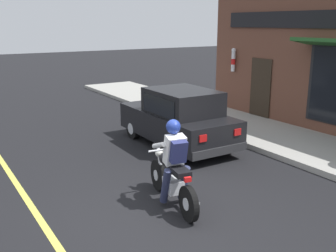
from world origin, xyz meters
The scene contains 6 objects.
ground_plane centered at (0.00, 0.00, 0.00)m, with size 80.00×80.00×0.00m, color black.
sidewalk_curb centered at (5.23, 3.00, 0.07)m, with size 2.60×22.00×0.14m, color #9E9B93.
lane_stripe centered at (-1.80, 3.00, 0.00)m, with size 0.12×19.80×0.01m, color #D1C64C.
motorcycle_with_rider centered at (0.44, 0.29, 0.68)m, with size 0.66×2.01×1.62m.
car_hatchback centered at (2.52, 3.21, 0.77)m, with size 1.70×3.80×1.57m.
fire_hydrant centered at (4.83, 5.77, 0.57)m, with size 0.36×0.24×0.88m.
Camera 1 is at (-3.21, -5.29, 3.25)m, focal length 42.00 mm.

